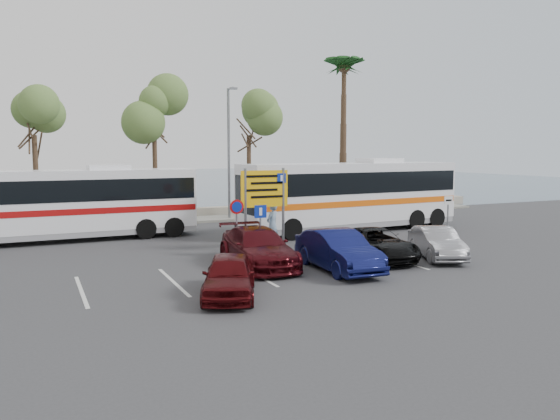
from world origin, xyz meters
name	(u,v)px	position (x,y,z in m)	size (l,w,h in m)	color
ground	(273,265)	(0.00, 0.00, 0.00)	(120.00, 120.00, 0.00)	#353538
kerb_strip	(181,221)	(0.00, 14.00, 0.07)	(44.00, 2.40, 0.15)	gray
seawall	(173,214)	(0.00, 16.00, 0.30)	(48.00, 0.80, 0.60)	gray
sea	(97,182)	(0.00, 60.00, 0.01)	(140.00, 140.00, 0.00)	#3D4E62
tree_left	(33,120)	(-8.00, 14.00, 6.00)	(3.20, 3.20, 7.20)	#382619
tree_mid	(154,111)	(-1.50, 14.00, 6.65)	(3.20, 3.20, 8.00)	#382619
tree_right	(249,122)	(4.50, 14.00, 6.17)	(3.20, 3.20, 7.40)	#382619
palm_tree	(344,69)	(11.50, 14.00, 9.87)	(4.80, 4.80, 11.20)	#382619
street_lamp_right	(229,147)	(3.00, 13.52, 4.60)	(0.45, 1.15, 8.01)	slate
direction_sign	(265,195)	(1.00, 3.20, 2.43)	(2.20, 0.12, 3.60)	slate
sign_no_stop	(237,218)	(-0.60, 2.38, 1.58)	(0.60, 0.08, 2.35)	slate
sign_parking	(260,225)	(-0.20, 0.79, 1.47)	(0.50, 0.07, 2.25)	slate
sign_taxi	(448,212)	(9.80, 1.49, 1.42)	(0.50, 0.07, 2.20)	slate
lane_markings	(256,273)	(-1.14, -1.00, 0.00)	(12.02, 4.20, 0.01)	silver
coach_bus_left	(72,206)	(-6.50, 9.42, 1.69)	(11.73, 2.65, 3.65)	white
coach_bus_right	(351,197)	(7.50, 6.50, 1.82)	(12.76, 3.52, 3.93)	white
car_blue	(338,251)	(1.80, -1.77, 0.74)	(1.56, 4.46, 1.47)	#10154E
car_maroon	(258,247)	(-0.60, 0.08, 0.73)	(2.03, 5.01, 1.45)	#480C11
car_red	(229,275)	(-3.00, -3.50, 0.64)	(1.51, 3.76, 1.28)	#480A0D
suv_black	(375,244)	(4.20, -0.65, 0.63)	(2.08, 4.51, 1.25)	black
car_silver_b	(437,243)	(6.60, -1.48, 0.63)	(1.34, 3.84, 1.26)	gray
pedestrian_near	(272,225)	(1.63, 3.78, 1.01)	(0.73, 0.48, 2.01)	#7C98B5
pedestrian_far	(320,215)	(5.61, 6.50, 0.96)	(0.94, 0.73, 1.93)	#2F3247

